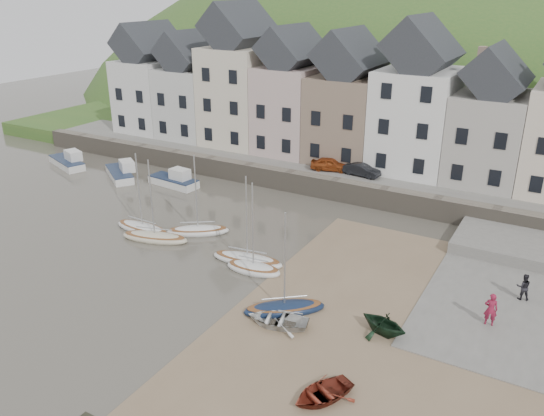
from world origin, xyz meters
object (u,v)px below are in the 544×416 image
Objects in this scene: rowboat_white at (278,319)px; rowboat_green at (384,323)px; sailboat_0 at (143,228)px; rowboat_red at (322,393)px; person_red at (491,309)px; car_left at (330,164)px; car_right at (362,170)px; person_dark at (524,287)px.

rowboat_green is (5.24, 2.04, 0.34)m from rowboat_white.
sailboat_0 reaches higher than rowboat_red.
rowboat_green is 0.86× the size of rowboat_red.
sailboat_0 is at bearing -9.42° from person_red.
person_red is (24.76, -0.08, 0.81)m from sailboat_0.
person_red reaches higher than rowboat_white.
sailboat_0 is 2.44× the size of rowboat_green.
sailboat_0 is at bearing -179.11° from rowboat_red.
person_red reaches higher than rowboat_green.
rowboat_white is at bearing 20.27° from person_red.
sailboat_0 is at bearing 138.17° from car_left.
sailboat_0 is 18.03m from car_left.
person_red is at bearing -148.91° from car_left.
person_dark is at bearing -123.32° from car_right.
sailboat_0 reaches higher than rowboat_green.
sailboat_0 reaches higher than rowboat_white.
person_dark is (25.98, 3.60, 0.68)m from sailboat_0.
rowboat_green is at bearing -163.60° from car_left.
car_right reaches higher than person_red.
rowboat_green is at bearing -10.34° from sailboat_0.
person_dark is 0.47× the size of car_left.
rowboat_white is 1.01× the size of car_right.
sailboat_0 reaches higher than car_left.
person_dark is at bearing 7.90° from sailboat_0.
sailboat_0 reaches higher than person_red.
rowboat_white is 2.04× the size of person_dark.
sailboat_0 is 21.64m from rowboat_red.
sailboat_0 is 19.60m from car_right.
rowboat_white is 22.06m from car_right.
person_dark reaches higher than rowboat_red.
person_dark is at bearing 91.04° from rowboat_red.
car_right is at bearing 174.90° from rowboat_white.
sailboat_0 reaches higher than person_dark.
rowboat_white is at bearing -177.72° from car_left.
car_right is (3.06, 0.00, -0.05)m from car_left.
rowboat_white is at bearing 22.62° from person_dark.
person_dark is 0.49× the size of car_right.
rowboat_white is at bearing 165.92° from rowboat_red.
rowboat_green is at bearing 28.12° from person_red.
rowboat_white is 5.63m from rowboat_green.
rowboat_white is 0.96× the size of car_left.
rowboat_white is at bearing -163.84° from car_right.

